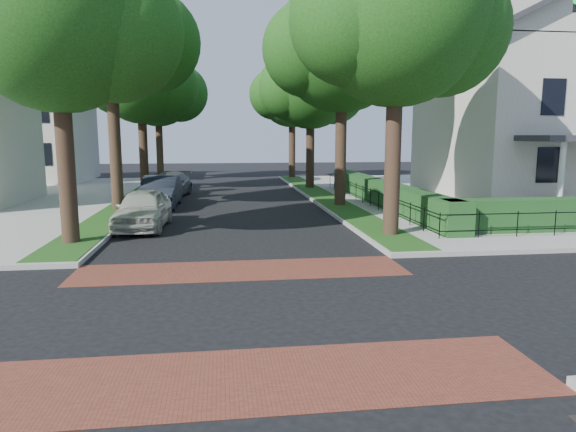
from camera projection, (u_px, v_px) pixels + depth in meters
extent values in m
plane|color=black|center=(247.00, 309.00, 10.92)|extent=(120.00, 120.00, 0.00)
cube|color=gray|center=(544.00, 194.00, 32.00)|extent=(30.00, 30.00, 0.15)
cube|color=brown|center=(241.00, 270.00, 14.05)|extent=(9.00, 2.20, 0.01)
cube|color=brown|center=(258.00, 378.00, 7.78)|extent=(9.00, 2.20, 0.01)
cube|color=#1C4714|center=(322.00, 196.00, 30.30)|extent=(1.60, 29.80, 0.02)
cube|color=#1C4714|center=(134.00, 198.00, 28.92)|extent=(1.60, 29.80, 0.02)
cylinder|color=black|center=(394.00, 131.00, 17.89)|extent=(0.56, 0.56, 7.35)
sphere|color=#123E11|center=(397.00, 14.00, 17.29)|extent=(6.20, 6.20, 6.20)
sphere|color=#123E11|center=(441.00, 30.00, 17.86)|extent=(4.65, 4.65, 4.65)
sphere|color=#123E11|center=(354.00, 21.00, 16.94)|extent=(4.34, 4.34, 4.34)
sphere|color=#123E11|center=(386.00, 10.00, 18.74)|extent=(4.03, 4.03, 4.03)
cylinder|color=black|center=(341.00, 129.00, 25.70)|extent=(0.56, 0.56, 7.70)
sphere|color=#123E11|center=(342.00, 44.00, 25.07)|extent=(6.60, 6.60, 6.60)
sphere|color=#123E11|center=(376.00, 55.00, 25.65)|extent=(4.95, 4.95, 4.95)
sphere|color=#123E11|center=(310.00, 49.00, 24.71)|extent=(4.62, 4.62, 4.62)
sphere|color=#123E11|center=(337.00, 40.00, 26.62)|extent=(4.29, 4.29, 4.29)
cylinder|color=black|center=(310.00, 138.00, 34.60)|extent=(0.56, 0.56, 6.65)
sphere|color=#123E11|center=(311.00, 85.00, 34.05)|extent=(5.80, 5.80, 5.80)
sphere|color=#123E11|center=(333.00, 92.00, 34.61)|extent=(4.35, 4.35, 4.35)
sphere|color=#123E11|center=(289.00, 89.00, 33.72)|extent=(4.06, 4.06, 4.06)
sphere|color=#123E11|center=(308.00, 80.00, 35.41)|extent=(3.77, 3.77, 3.77)
cylinder|color=black|center=(292.00, 136.00, 43.39)|extent=(0.56, 0.56, 7.00)
sphere|color=#123E11|center=(292.00, 91.00, 42.82)|extent=(6.00, 6.00, 6.00)
sphere|color=#123E11|center=(311.00, 96.00, 43.38)|extent=(4.50, 4.50, 4.50)
sphere|color=#123E11|center=(275.00, 94.00, 42.48)|extent=(4.20, 4.20, 4.20)
sphere|color=#123E11|center=(291.00, 87.00, 44.22)|extent=(3.90, 3.90, 3.90)
cylinder|color=black|center=(64.00, 136.00, 16.52)|extent=(0.56, 0.56, 7.00)
sphere|color=#123E11|center=(56.00, 16.00, 15.94)|extent=(6.00, 6.00, 6.00)
sphere|color=#123E11|center=(114.00, 32.00, 16.51)|extent=(4.50, 4.50, 4.50)
sphere|color=#123E11|center=(3.00, 23.00, 15.60)|extent=(4.20, 4.20, 4.20)
sphere|color=#123E11|center=(72.00, 10.00, 17.35)|extent=(3.90, 3.90, 3.90)
cylinder|color=black|center=(114.00, 125.00, 24.27)|extent=(0.56, 0.56, 8.05)
sphere|color=#123E11|center=(109.00, 31.00, 23.62)|extent=(6.40, 6.40, 6.40)
sphere|color=#123E11|center=(150.00, 42.00, 24.19)|extent=(4.80, 4.80, 4.80)
sphere|color=#123E11|center=(72.00, 36.00, 23.26)|extent=(4.48, 4.48, 4.48)
sphere|color=#123E11|center=(118.00, 27.00, 25.12)|extent=(4.16, 4.16, 4.16)
cylinder|color=black|center=(143.00, 137.00, 33.18)|extent=(0.56, 0.56, 6.86)
sphere|color=#123E11|center=(140.00, 79.00, 32.62)|extent=(5.60, 5.60, 5.60)
sphere|color=#123E11|center=(166.00, 87.00, 33.17)|extent=(4.20, 4.20, 4.20)
sphere|color=#123E11|center=(117.00, 84.00, 32.29)|extent=(3.92, 3.92, 3.92)
sphere|color=#123E11|center=(145.00, 74.00, 33.93)|extent=(3.64, 3.64, 3.64)
cylinder|color=black|center=(159.00, 135.00, 41.98)|extent=(0.56, 0.56, 7.14)
sphere|color=#123E11|center=(157.00, 88.00, 41.40)|extent=(6.20, 6.20, 6.20)
sphere|color=#123E11|center=(179.00, 93.00, 41.97)|extent=(4.65, 4.65, 4.65)
sphere|color=#123E11|center=(137.00, 91.00, 41.05)|extent=(4.34, 4.34, 4.34)
sphere|color=#123E11|center=(161.00, 83.00, 42.85)|extent=(4.03, 4.03, 4.03)
cube|color=#18481E|center=(382.00, 193.00, 26.48)|extent=(1.00, 18.00, 1.20)
cube|color=beige|center=(550.00, 127.00, 28.18)|extent=(12.00, 10.00, 8.00)
cylinder|color=white|center=(561.00, 177.00, 20.97)|extent=(0.24, 0.24, 3.00)
cube|color=beige|center=(26.00, 139.00, 39.78)|extent=(9.00, 8.00, 6.50)
cube|color=brown|center=(51.00, 70.00, 37.77)|extent=(0.80, 0.80, 3.64)
imported|color=beige|center=(143.00, 209.00, 20.29)|extent=(2.06, 4.68, 1.57)
imported|color=#1D232C|center=(161.00, 192.00, 26.31)|extent=(1.83, 4.96, 1.62)
imported|color=slate|center=(170.00, 185.00, 30.96)|extent=(2.69, 5.22, 1.45)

